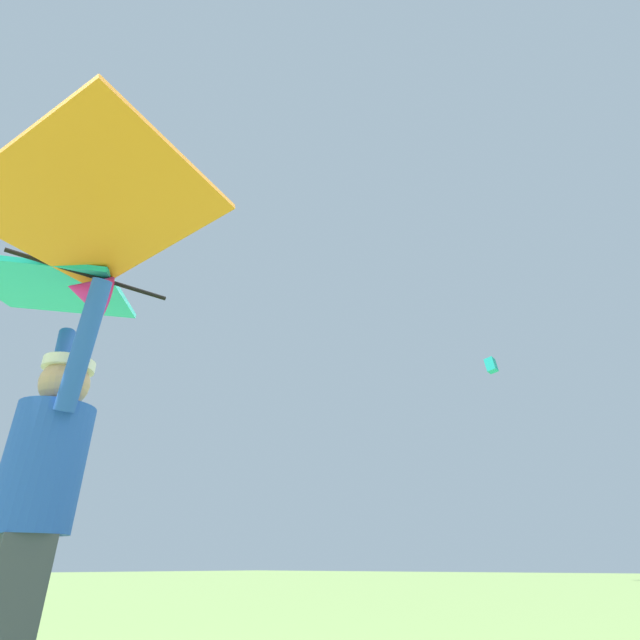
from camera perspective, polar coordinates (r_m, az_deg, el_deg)
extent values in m
cylinder|color=blue|center=(2.60, -29.77, -14.79)|extent=(0.41, 0.41, 0.56)
sphere|color=tan|center=(2.69, -27.87, -6.66)|extent=(0.23, 0.23, 0.23)
cylinder|color=white|center=(2.72, -27.44, -4.80)|extent=(0.29, 0.29, 0.05)
cylinder|color=blue|center=(2.48, -26.05, -2.53)|extent=(0.29, 0.15, 0.62)
cylinder|color=blue|center=(2.98, -28.40, -5.81)|extent=(0.29, 0.15, 0.62)
cylinder|color=black|center=(2.94, -25.29, 4.70)|extent=(0.22, 0.81, 0.02)
cube|color=orange|center=(2.56, -24.83, 12.28)|extent=(1.11, 1.00, 0.23)
cube|color=#19B2AD|center=(3.41, -28.96, 3.15)|extent=(1.28, 1.26, 0.23)
cone|color=#DB2393|center=(2.89, -25.68, 3.01)|extent=(0.28, 0.25, 0.24)
cube|color=#19B2AD|center=(32.98, 19.50, -5.04)|extent=(0.70, 0.62, 1.00)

